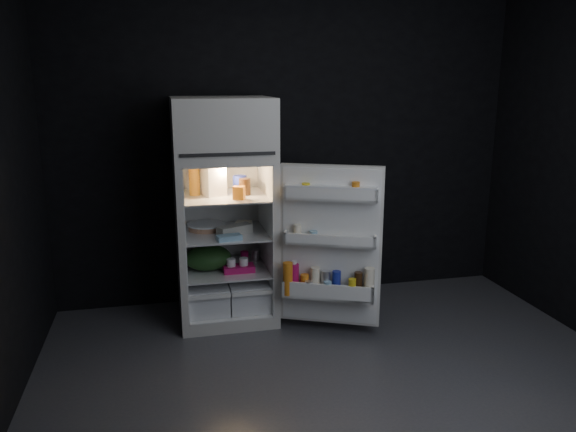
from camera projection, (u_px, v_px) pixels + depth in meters
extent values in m
cube|color=#46464B|center=(348.00, 388.00, 3.56)|extent=(4.00, 3.40, 0.00)
cube|color=black|center=(288.00, 146.00, 4.85)|extent=(4.00, 0.00, 2.70)
cube|color=black|center=(549.00, 278.00, 1.63)|extent=(4.00, 0.00, 2.70)
cube|color=silver|center=(227.00, 310.00, 4.65)|extent=(0.76, 0.70, 0.10)
cube|color=silver|center=(180.00, 237.00, 4.42)|extent=(0.05, 0.70, 1.20)
cube|color=silver|center=(268.00, 232.00, 4.57)|extent=(0.05, 0.70, 1.20)
cube|color=white|center=(221.00, 225.00, 4.80)|extent=(0.66, 0.05, 1.20)
cube|color=silver|center=(223.00, 156.00, 4.35)|extent=(0.76, 0.70, 0.06)
cube|color=silver|center=(222.00, 125.00, 4.29)|extent=(0.76, 0.70, 0.42)
cube|color=black|center=(228.00, 154.00, 3.99)|extent=(0.68, 0.01, 0.02)
cube|color=white|center=(184.00, 238.00, 4.40)|extent=(0.01, 0.65, 1.20)
cube|color=white|center=(265.00, 233.00, 4.54)|extent=(0.01, 0.65, 1.20)
cube|color=white|center=(223.00, 161.00, 4.33)|extent=(0.66, 0.65, 0.01)
cube|color=white|center=(227.00, 305.00, 4.61)|extent=(0.66, 0.65, 0.01)
cube|color=white|center=(224.00, 196.00, 4.40)|extent=(0.65, 0.63, 0.01)
cube|color=white|center=(225.00, 233.00, 4.47)|extent=(0.65, 0.63, 0.01)
cube|color=white|center=(226.00, 269.00, 4.54)|extent=(0.65, 0.63, 0.01)
cube|color=white|center=(206.00, 293.00, 4.57)|extent=(0.32, 0.59, 0.22)
cube|color=white|center=(246.00, 289.00, 4.64)|extent=(0.32, 0.59, 0.22)
cube|color=white|center=(210.00, 297.00, 4.24)|extent=(0.32, 0.02, 0.03)
cube|color=white|center=(253.00, 293.00, 4.31)|extent=(0.32, 0.02, 0.03)
cube|color=#FFE5B2|center=(224.00, 165.00, 4.29)|extent=(0.14, 0.14, 0.02)
cube|color=silver|center=(331.00, 246.00, 4.19)|extent=(0.71, 0.36, 1.22)
cube|color=white|center=(330.00, 247.00, 4.17)|extent=(0.66, 0.31, 1.18)
cube|color=white|center=(330.00, 199.00, 4.04)|extent=(0.65, 0.37, 0.02)
cube|color=white|center=(330.00, 195.00, 4.00)|extent=(0.63, 0.30, 0.10)
cube|color=white|center=(377.00, 196.00, 3.97)|extent=(0.06, 0.09, 0.10)
cube|color=white|center=(286.00, 192.00, 4.10)|extent=(0.06, 0.09, 0.10)
cube|color=white|center=(329.00, 244.00, 4.12)|extent=(0.66, 0.38, 0.02)
cube|color=white|center=(329.00, 241.00, 4.07)|extent=(0.63, 0.30, 0.09)
cube|color=white|center=(375.00, 242.00, 4.04)|extent=(0.06, 0.10, 0.09)
cube|color=white|center=(286.00, 237.00, 4.17)|extent=(0.06, 0.10, 0.09)
cube|color=white|center=(328.00, 297.00, 4.19)|extent=(0.68, 0.41, 0.02)
cube|color=white|center=(327.00, 293.00, 4.12)|extent=(0.63, 0.30, 0.13)
cube|color=white|center=(373.00, 293.00, 4.11)|extent=(0.08, 0.14, 0.13)
cube|color=white|center=(285.00, 287.00, 4.25)|extent=(0.08, 0.14, 0.13)
cube|color=white|center=(331.00, 187.00, 4.02)|extent=(0.64, 0.36, 0.02)
cylinder|color=orange|center=(356.00, 190.00, 3.99)|extent=(0.07, 0.07, 0.12)
cylinder|color=#7EA9C3|center=(336.00, 193.00, 4.02)|extent=(0.08, 0.08, 0.08)
cylinder|color=yellow|center=(306.00, 190.00, 4.06)|extent=(0.08, 0.08, 0.10)
cylinder|color=#7EA9C3|center=(313.00, 236.00, 4.13)|extent=(0.08, 0.08, 0.08)
cylinder|color=#F9ECCB|center=(297.00, 233.00, 4.15)|extent=(0.07, 0.07, 0.12)
cylinder|color=#F9ECCB|center=(369.00, 283.00, 4.10)|extent=(0.10, 0.10, 0.24)
cylinder|color=#311D0D|center=(358.00, 285.00, 4.12)|extent=(0.08, 0.08, 0.20)
cylinder|color=#1B2897|center=(336.00, 284.00, 4.16)|extent=(0.08, 0.08, 0.20)
cylinder|color=silver|center=(326.00, 283.00, 4.17)|extent=(0.09, 0.09, 0.19)
cylinder|color=#F9ECCB|center=(315.00, 281.00, 4.19)|extent=(0.09, 0.09, 0.21)
cylinder|color=orange|center=(305.00, 284.00, 4.21)|extent=(0.08, 0.08, 0.15)
cylinder|color=#B90F55|center=(294.00, 279.00, 4.22)|extent=(0.10, 0.10, 0.23)
cylinder|color=yellow|center=(352.00, 289.00, 4.10)|extent=(0.07, 0.07, 0.16)
cylinder|color=#7EA9C3|center=(328.00, 289.00, 4.14)|extent=(0.08, 0.08, 0.12)
cylinder|color=silver|center=(309.00, 288.00, 4.17)|extent=(0.08, 0.08, 0.12)
cylinder|color=orange|center=(288.00, 279.00, 4.18)|extent=(0.10, 0.10, 0.25)
cylinder|color=white|center=(294.00, 262.00, 4.18)|extent=(0.05, 0.05, 0.02)
cube|color=white|center=(214.00, 180.00, 4.36)|extent=(0.20, 0.20, 0.24)
cylinder|color=#1B2897|center=(240.00, 184.00, 4.47)|extent=(0.14, 0.14, 0.14)
cylinder|color=#311D0D|center=(245.00, 187.00, 4.40)|extent=(0.11, 0.11, 0.13)
cylinder|color=#B9721D|center=(194.00, 181.00, 4.38)|extent=(0.10, 0.10, 0.22)
cube|color=orange|center=(239.00, 193.00, 4.23)|extent=(0.10, 0.09, 0.10)
cube|color=#9B998D|center=(235.00, 230.00, 4.41)|extent=(0.29, 0.21, 0.07)
cylinder|color=#A57557|center=(206.00, 227.00, 4.54)|extent=(0.31, 0.31, 0.04)
cube|color=#7EA9C3|center=(229.00, 238.00, 4.24)|extent=(0.20, 0.12, 0.04)
cube|color=#F9ECCB|center=(244.00, 224.00, 4.61)|extent=(0.15, 0.14, 0.05)
ellipsoid|color=#193815|center=(208.00, 258.00, 4.48)|extent=(0.45, 0.41, 0.20)
cube|color=#B90F55|center=(239.00, 269.00, 4.45)|extent=(0.25, 0.13, 0.05)
cylinder|color=#B90F55|center=(244.00, 257.00, 4.68)|extent=(0.09, 0.09, 0.09)
cylinder|color=silver|center=(255.00, 255.00, 4.73)|extent=(0.09, 0.09, 0.09)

